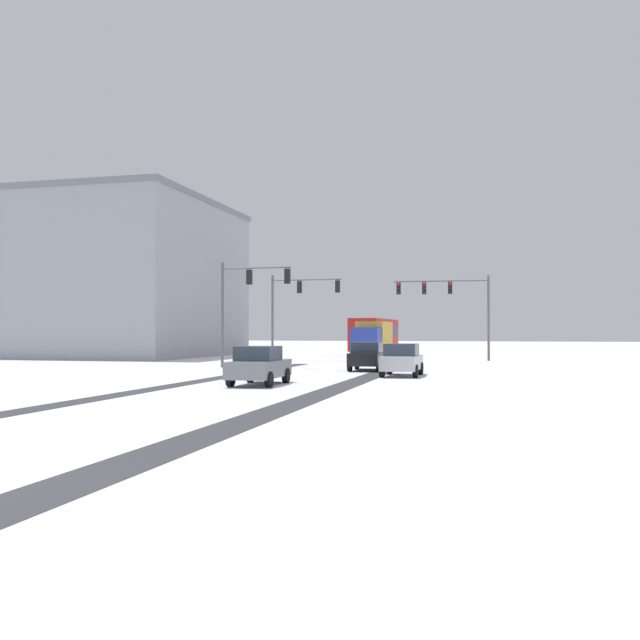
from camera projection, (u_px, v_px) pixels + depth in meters
wheel_track_left_lane at (335, 389)px, 26.91m from camera, size 1.19×39.59×0.01m
wheel_track_right_lane at (173, 386)px, 28.58m from camera, size 1.07×39.59×0.01m
sidewalk_kerb_right at (523, 396)px, 23.47m from camera, size 4.00×39.59×0.12m
traffic_signal_far_right at (450, 297)px, 53.27m from camera, size 7.23×0.83×6.50m
traffic_signal_near_left at (245, 293)px, 42.64m from camera, size 4.59×0.53×6.50m
traffic_signal_far_left at (296, 300)px, 52.27m from camera, size 5.47×0.50×6.50m
car_black_lead at (367, 356)px, 39.76m from camera, size 1.95×4.16×1.62m
car_silver_second at (402, 360)px, 34.79m from camera, size 1.84×4.10×1.62m
car_grey_third at (259, 365)px, 29.02m from camera, size 1.91×4.14×1.62m
bus_oncoming at (375, 334)px, 64.82m from camera, size 2.99×11.09×3.38m
box_truck_delivery at (373, 339)px, 56.22m from camera, size 2.33×7.41×3.02m
office_building_far_left_block at (66, 280)px, 65.05m from camera, size 29.19×20.47×13.98m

